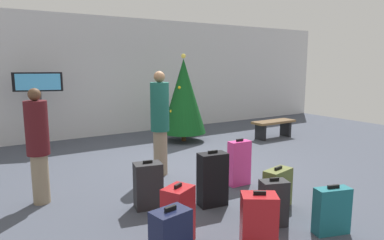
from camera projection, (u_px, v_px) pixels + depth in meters
The scene contains 15 objects.
ground_plane at pixel (190, 168), 6.72m from camera, with size 16.00×16.00×0.00m, color #424754.
back_wall at pixel (116, 77), 9.81m from camera, with size 16.00×0.20×3.32m, color silver.
holiday_tree at pixel (184, 96), 8.87m from camera, with size 1.16×1.16×2.27m.
flight_info_kiosk at pixel (39, 94), 8.01m from camera, with size 1.06×0.44×1.82m.
waiting_bench at pixel (274, 125), 9.38m from camera, with size 1.27×0.44×0.48m.
traveller_0 at pixel (38, 144), 4.88m from camera, with size 0.39×0.39×1.68m.
traveller_1 at pixel (160, 121), 6.17m from camera, with size 0.34×0.34×1.89m.
suitcase_0 at pixel (259, 224), 3.65m from camera, with size 0.46×0.42×0.69m.
suitcase_1 at pixel (213, 179), 4.89m from camera, with size 0.43×0.28×0.81m.
suitcase_3 at pixel (273, 203), 4.28m from camera, with size 0.39×0.31×0.62m.
suitcase_4 at pixel (178, 215), 3.85m from camera, with size 0.42×0.38×0.70m.
suitcase_5 at pixel (332, 211), 4.08m from camera, with size 0.46×0.29×0.60m.
suitcase_6 at pixel (277, 188), 4.83m from camera, with size 0.48×0.30×0.59m.
suitcase_7 at pixel (148, 185), 4.82m from camera, with size 0.43×0.34×0.69m.
suitcase_8 at pixel (239, 163), 5.72m from camera, with size 0.38×0.18×0.79m.
Camera 1 is at (-3.41, -5.52, 2.01)m, focal length 32.02 mm.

